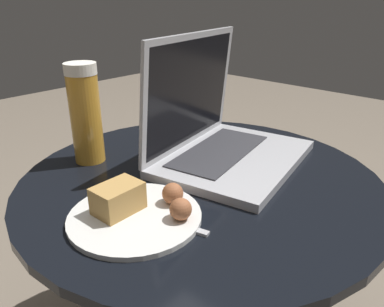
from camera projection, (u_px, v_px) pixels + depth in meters
The scene contains 5 objects.
table at pixel (200, 231), 0.82m from camera, with size 0.73×0.73×0.52m.
laptop at pixel (219, 136), 0.83m from camera, with size 0.39×0.32×0.27m.
beer_glass at pixel (85, 114), 0.80m from camera, with size 0.07×0.07×0.22m.
snack_plate at pixel (135, 209), 0.63m from camera, with size 0.22×0.22×0.06m.
fork at pixel (158, 219), 0.62m from camera, with size 0.06×0.16×0.00m.
Camera 1 is at (-0.52, -0.45, 0.87)m, focal length 35.00 mm.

